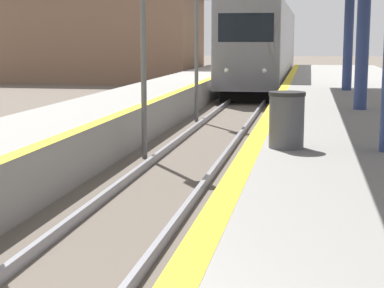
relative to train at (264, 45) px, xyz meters
The scene contains 4 objects.
train is the anchor object (origin of this frame).
signal_far 15.56m from the train, 93.77° to the right, with size 0.36×0.31×4.95m.
trash_bin 25.80m from the train, 85.18° to the right, with size 0.56×0.56×0.86m.
station_building 11.38m from the train, 162.78° to the left, with size 13.42×7.59×5.44m.
Camera 1 is at (2.49, -2.50, 2.59)m, focal length 60.00 mm.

